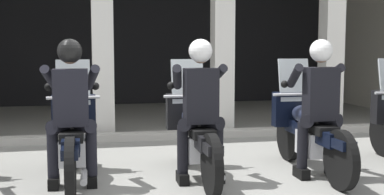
% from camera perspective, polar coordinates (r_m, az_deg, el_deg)
% --- Properties ---
extents(ground_plane, '(80.00, 80.00, 0.00)m').
position_cam_1_polar(ground_plane, '(8.71, -3.70, -4.02)').
color(ground_plane, gray).
extents(station_building, '(11.37, 5.23, 3.49)m').
position_cam_1_polar(station_building, '(11.11, -5.28, 9.68)').
color(station_building, black).
rests_on(station_building, ground).
extents(kerb_strip, '(10.87, 0.24, 0.12)m').
position_cam_1_polar(kerb_strip, '(8.09, -2.68, -4.36)').
color(kerb_strip, '#B7B5AD').
rests_on(kerb_strip, ground).
extents(motorcycle_left, '(0.62, 2.04, 1.35)m').
position_cam_1_polar(motorcycle_left, '(5.72, -13.54, -4.36)').
color(motorcycle_left, black).
rests_on(motorcycle_left, ground).
extents(police_officer_left, '(0.63, 0.61, 1.58)m').
position_cam_1_polar(police_officer_left, '(5.38, -13.77, -0.30)').
color(police_officer_left, black).
rests_on(police_officer_left, ground).
extents(motorcycle_center, '(0.62, 2.04, 1.35)m').
position_cam_1_polar(motorcycle_center, '(5.74, 0.34, -4.16)').
color(motorcycle_center, black).
rests_on(motorcycle_center, ground).
extents(police_officer_center, '(0.63, 0.61, 1.58)m').
position_cam_1_polar(police_officer_center, '(5.40, 0.95, -0.10)').
color(police_officer_center, black).
rests_on(police_officer_center, ground).
extents(motorcycle_right, '(0.62, 2.04, 1.35)m').
position_cam_1_polar(motorcycle_right, '(6.12, 13.21, -3.68)').
color(motorcycle_right, black).
rests_on(motorcycle_right, ground).
extents(police_officer_right, '(0.63, 0.61, 1.58)m').
position_cam_1_polar(police_officer_right, '(5.81, 14.47, 0.13)').
color(police_officer_right, black).
rests_on(police_officer_right, ground).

